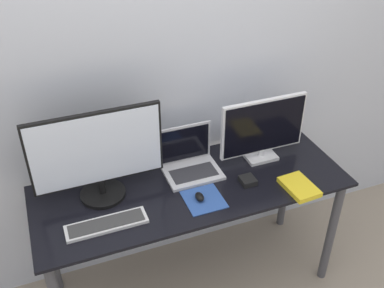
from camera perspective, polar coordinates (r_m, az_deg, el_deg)
wall_back at (r=2.48m, az=-3.20°, el=8.52°), size 7.00×0.05×2.50m
desk at (r=2.50m, az=0.00°, el=-7.44°), size 1.69×0.63×0.78m
monitor_left at (r=2.25m, az=-11.91°, el=-1.37°), size 0.66×0.23×0.49m
monitor_right at (r=2.55m, az=9.02°, el=1.90°), size 0.51×0.13×0.38m
laptop at (r=2.50m, az=-0.33°, el=-2.09°), size 0.31×0.24×0.25m
keyboard at (r=2.22m, az=-10.80°, el=-9.97°), size 0.39×0.11×0.02m
mousepad at (r=2.33m, az=1.50°, el=-7.05°), size 0.19×0.21×0.00m
mouse at (r=2.31m, az=0.97°, el=-6.72°), size 0.04×0.07×0.03m
book at (r=2.45m, az=13.46°, el=-5.32°), size 0.16×0.22×0.03m
power_brick at (r=2.45m, az=7.09°, el=-4.63°), size 0.08×0.08×0.03m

